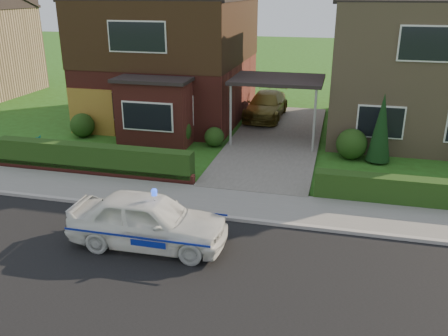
% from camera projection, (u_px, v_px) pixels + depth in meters
% --- Properties ---
extents(ground, '(120.00, 120.00, 0.00)m').
position_uv_depth(ground, '(207.00, 280.00, 10.85)').
color(ground, '#275115').
rests_on(ground, ground).
extents(road, '(60.00, 6.00, 0.02)m').
position_uv_depth(road, '(207.00, 280.00, 10.85)').
color(road, black).
rests_on(road, ground).
extents(kerb, '(60.00, 0.16, 0.12)m').
position_uv_depth(kerb, '(236.00, 219.00, 13.59)').
color(kerb, '#9E9993').
rests_on(kerb, ground).
extents(sidewalk, '(60.00, 2.00, 0.10)m').
position_uv_depth(sidewalk, '(243.00, 204.00, 14.55)').
color(sidewalk, slate).
rests_on(sidewalk, ground).
extents(driveway, '(3.80, 12.00, 0.12)m').
position_uv_depth(driveway, '(275.00, 140.00, 20.81)').
color(driveway, '#666059').
rests_on(driveway, ground).
extents(house_left, '(7.50, 9.53, 7.25)m').
position_uv_depth(house_left, '(170.00, 42.00, 23.43)').
color(house_left, maroon).
rests_on(house_left, ground).
extents(house_right, '(7.50, 8.06, 7.25)m').
position_uv_depth(house_right, '(418.00, 52.00, 20.94)').
color(house_right, '#947B5A').
rests_on(house_right, ground).
extents(carport_link, '(3.80, 3.00, 2.77)m').
position_uv_depth(carport_link, '(278.00, 81.00, 19.85)').
color(carport_link, black).
rests_on(carport_link, ground).
extents(garage_door, '(2.20, 0.10, 2.10)m').
position_uv_depth(garage_door, '(91.00, 112.00, 21.38)').
color(garage_door, brown).
rests_on(garage_door, ground).
extents(dwarf_wall, '(7.70, 0.25, 0.36)m').
position_uv_depth(dwarf_wall, '(91.00, 171.00, 16.90)').
color(dwarf_wall, maroon).
rests_on(dwarf_wall, ground).
extents(hedge_left, '(7.50, 0.55, 0.90)m').
position_uv_depth(hedge_left, '(94.00, 174.00, 17.10)').
color(hedge_left, '#193611').
rests_on(hedge_left, ground).
extents(hedge_right, '(7.50, 0.55, 0.80)m').
position_uv_depth(hedge_right, '(438.00, 209.00, 14.39)').
color(hedge_right, '#193611').
rests_on(hedge_right, ground).
extents(shrub_left_far, '(1.08, 1.08, 1.08)m').
position_uv_depth(shrub_left_far, '(82.00, 125.00, 21.20)').
color(shrub_left_far, '#193611').
rests_on(shrub_left_far, ground).
extents(shrub_left_mid, '(1.32, 1.32, 1.32)m').
position_uv_depth(shrub_left_mid, '(176.00, 131.00, 19.96)').
color(shrub_left_mid, '#193611').
rests_on(shrub_left_mid, ground).
extents(shrub_left_near, '(0.84, 0.84, 0.84)m').
position_uv_depth(shrub_left_near, '(214.00, 137.00, 19.95)').
color(shrub_left_near, '#193611').
rests_on(shrub_left_near, ground).
extents(shrub_right_near, '(1.20, 1.20, 1.20)m').
position_uv_depth(shrub_right_near, '(352.00, 144.00, 18.44)').
color(shrub_right_near, '#193611').
rests_on(shrub_right_near, ground).
extents(conifer_a, '(0.90, 0.90, 2.60)m').
position_uv_depth(conifer_a, '(381.00, 130.00, 17.79)').
color(conifer_a, black).
rests_on(conifer_a, ground).
extents(police_car, '(3.77, 4.13, 1.56)m').
position_uv_depth(police_car, '(148.00, 221.00, 12.11)').
color(police_car, silver).
rests_on(police_car, ground).
extents(driveway_car, '(1.88, 4.37, 1.26)m').
position_uv_depth(driveway_car, '(266.00, 105.00, 23.97)').
color(driveway_car, brown).
rests_on(driveway_car, driveway).
extents(potted_plant_a, '(0.43, 0.33, 0.73)m').
position_uv_depth(potted_plant_a, '(39.00, 145.00, 19.07)').
color(potted_plant_a, gray).
rests_on(potted_plant_a, ground).
extents(potted_plant_b, '(0.50, 0.45, 0.75)m').
position_uv_depth(potted_plant_b, '(138.00, 162.00, 17.13)').
color(potted_plant_b, gray).
rests_on(potted_plant_b, ground).
extents(potted_plant_c, '(0.56, 0.56, 0.75)m').
position_uv_depth(potted_plant_c, '(121.00, 135.00, 20.33)').
color(potted_plant_c, gray).
rests_on(potted_plant_c, ground).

